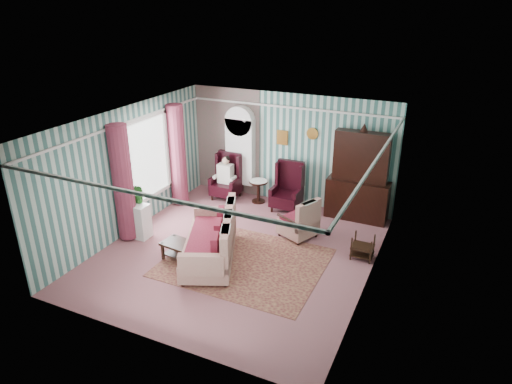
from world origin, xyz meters
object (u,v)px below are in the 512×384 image
at_px(floral_armchair, 298,215).
at_px(coffee_table, 185,253).
at_px(seated_woman, 226,178).
at_px(wingback_right, 286,187).
at_px(round_side_table, 258,191).
at_px(plant_stand, 137,221).
at_px(dresser_hutch, 359,174).
at_px(nest_table, 363,247).
at_px(bookcase, 240,156).
at_px(sofa, 209,237).
at_px(wingback_left, 226,177).

bearing_deg(floral_armchair, coffee_table, 162.42).
bearing_deg(seated_woman, coffee_table, -76.84).
height_order(wingback_right, coffee_table, wingback_right).
distance_m(round_side_table, floral_armchair, 2.13).
xyz_separation_m(seated_woman, plant_stand, (-0.80, -2.75, -0.19)).
relative_size(dresser_hutch, nest_table, 4.37).
relative_size(nest_table, floral_armchair, 0.49).
bearing_deg(wingback_right, nest_table, -33.75).
xyz_separation_m(seated_woman, floral_armchair, (2.52, -1.22, -0.04)).
bearing_deg(round_side_table, floral_armchair, -40.35).
relative_size(seated_woman, floral_armchair, 1.08).
distance_m(bookcase, sofa, 3.52).
relative_size(dresser_hutch, coffee_table, 2.42).
relative_size(nest_table, sofa, 0.25).
bearing_deg(coffee_table, sofa, 29.62).
bearing_deg(wingback_right, round_side_table, 169.99).
relative_size(bookcase, wingback_right, 1.79).
xyz_separation_m(sofa, floral_armchair, (1.32, 1.73, 0.00)).
bearing_deg(coffee_table, plant_stand, 163.44).
bearing_deg(nest_table, wingback_right, 146.25).
distance_m(dresser_hutch, nest_table, 2.11).
bearing_deg(round_side_table, wingback_right, -10.01).
height_order(round_side_table, floral_armchair, floral_armchair).
bearing_deg(wingback_right, dresser_hutch, 8.77).
bearing_deg(floral_armchair, bookcase, 78.57).
distance_m(seated_woman, plant_stand, 2.87).
relative_size(wingback_left, nest_table, 2.31).
relative_size(wingback_right, round_side_table, 2.08).
height_order(plant_stand, sofa, sofa).
height_order(seated_woman, coffee_table, seated_woman).
height_order(wingback_left, plant_stand, wingback_left).
distance_m(plant_stand, coffee_table, 1.63).
distance_m(plant_stand, floral_armchair, 3.65).
bearing_deg(seated_woman, wingback_right, 0.00).
height_order(nest_table, plant_stand, plant_stand).
xyz_separation_m(wingback_left, sofa, (1.20, -2.96, -0.08)).
bearing_deg(dresser_hutch, seated_woman, -175.59).
relative_size(dresser_hutch, sofa, 1.08).
relative_size(bookcase, floral_armchair, 2.04).
bearing_deg(seated_woman, plant_stand, -106.22).
bearing_deg(wingback_right, sofa, -100.54).
height_order(bookcase, wingback_right, bookcase).
distance_m(floral_armchair, coffee_table, 2.68).
height_order(bookcase, coffee_table, bookcase).
relative_size(nest_table, coffee_table, 0.55).
xyz_separation_m(wingback_right, sofa, (-0.55, -2.96, -0.08)).
bearing_deg(wingback_left, plant_stand, -106.22).
bearing_deg(plant_stand, wingback_right, 47.16).
bearing_deg(round_side_table, bookcase, 159.73).
xyz_separation_m(bookcase, coffee_table, (0.50, -3.60, -0.93)).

